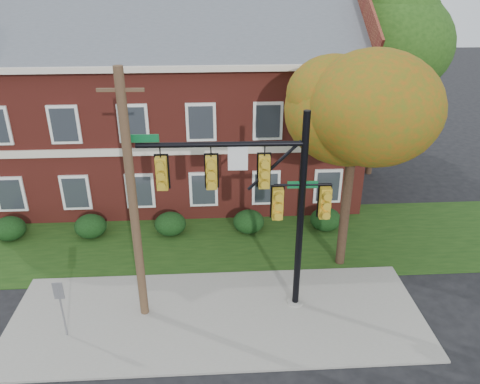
{
  "coord_description": "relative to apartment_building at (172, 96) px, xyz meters",
  "views": [
    {
      "loc": [
        0.01,
        -11.61,
        10.77
      ],
      "look_at": [
        0.89,
        3.0,
        3.78
      ],
      "focal_mm": 35.0,
      "sensor_mm": 36.0,
      "label": 1
    }
  ],
  "objects": [
    {
      "name": "ground",
      "position": [
        2.0,
        -11.95,
        -4.99
      ],
      "size": [
        120.0,
        120.0,
        0.0
      ],
      "primitive_type": "plane",
      "color": "black",
      "rests_on": "ground"
    },
    {
      "name": "sidewalk",
      "position": [
        2.0,
        -10.95,
        -4.95
      ],
      "size": [
        14.0,
        5.0,
        0.08
      ],
      "primitive_type": "cube",
      "color": "gray",
      "rests_on": "ground"
    },
    {
      "name": "grass_strip",
      "position": [
        2.0,
        -5.95,
        -4.97
      ],
      "size": [
        30.0,
        6.0,
        0.04
      ],
      "primitive_type": "cube",
      "color": "#193811",
      "rests_on": "ground"
    },
    {
      "name": "apartment_building",
      "position": [
        0.0,
        0.0,
        0.0
      ],
      "size": [
        18.8,
        8.8,
        9.74
      ],
      "color": "maroon",
      "rests_on": "ground"
    },
    {
      "name": "hedge_far_left",
      "position": [
        -7.0,
        -5.25,
        -4.46
      ],
      "size": [
        1.4,
        1.26,
        1.05
      ],
      "primitive_type": "ellipsoid",
      "color": "black",
      "rests_on": "ground"
    },
    {
      "name": "hedge_left",
      "position": [
        -3.5,
        -5.25,
        -4.46
      ],
      "size": [
        1.4,
        1.26,
        1.05
      ],
      "primitive_type": "ellipsoid",
      "color": "black",
      "rests_on": "ground"
    },
    {
      "name": "hedge_center",
      "position": [
        0.0,
        -5.25,
        -4.46
      ],
      "size": [
        1.4,
        1.26,
        1.05
      ],
      "primitive_type": "ellipsoid",
      "color": "black",
      "rests_on": "ground"
    },
    {
      "name": "hedge_right",
      "position": [
        3.5,
        -5.25,
        -4.46
      ],
      "size": [
        1.4,
        1.26,
        1.05
      ],
      "primitive_type": "ellipsoid",
      "color": "black",
      "rests_on": "ground"
    },
    {
      "name": "hedge_far_right",
      "position": [
        7.0,
        -5.25,
        -4.46
      ],
      "size": [
        1.4,
        1.26,
        1.05
      ],
      "primitive_type": "ellipsoid",
      "color": "black",
      "rests_on": "ground"
    },
    {
      "name": "tree_near_right",
      "position": [
        7.22,
        -8.09,
        1.68
      ],
      "size": [
        4.5,
        4.25,
        8.58
      ],
      "color": "black",
      "rests_on": "ground"
    },
    {
      "name": "tree_right_rear",
      "position": [
        11.31,
        0.86,
        3.13
      ],
      "size": [
        6.3,
        5.95,
        10.62
      ],
      "color": "black",
      "rests_on": "ground"
    },
    {
      "name": "tree_far_rear",
      "position": [
        1.34,
        7.84,
        3.86
      ],
      "size": [
        6.84,
        6.46,
        11.52
      ],
      "color": "black",
      "rests_on": "ground"
    },
    {
      "name": "traffic_signal",
      "position": [
        3.49,
        -10.43,
        -0.6
      ],
      "size": [
        6.33,
        0.57,
        7.07
      ],
      "rotation": [
        0.0,
        0.0,
        -0.02
      ],
      "color": "gray",
      "rests_on": "ground"
    },
    {
      "name": "utility_pole",
      "position": [
        -0.5,
        -10.62,
        -0.71
      ],
      "size": [
        1.31,
        0.29,
        8.44
      ],
      "rotation": [
        0.0,
        0.0,
        -0.04
      ],
      "color": "#4C3623",
      "rests_on": "ground"
    },
    {
      "name": "sign_post",
      "position": [
        -2.87,
        -11.6,
        -3.54
      ],
      "size": [
        0.31,
        0.06,
        2.13
      ],
      "rotation": [
        0.0,
        0.0,
        0.03
      ],
      "color": "slate",
      "rests_on": "ground"
    }
  ]
}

